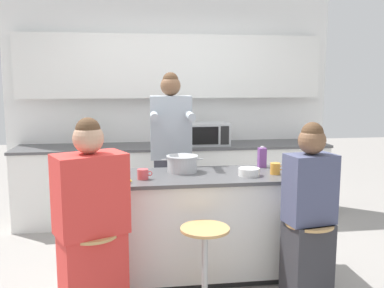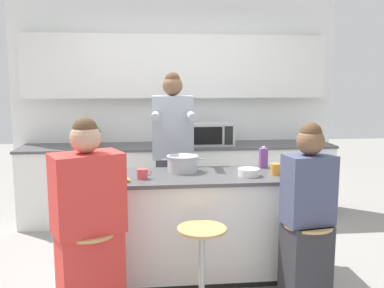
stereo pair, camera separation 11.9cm
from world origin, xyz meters
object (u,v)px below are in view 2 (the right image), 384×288
Objects in this scene: person_cooking at (173,162)px; person_seated_near at (307,223)px; kitchen_island at (193,225)px; microwave at (210,134)px; bar_stool_leftmost at (91,273)px; banana_bunch at (120,179)px; person_wrapped_blanket at (89,226)px; cooking_pot at (182,164)px; bar_stool_center at (202,268)px; coffee_cup_near at (276,169)px; juice_carton at (263,158)px; fruit_bowl at (249,172)px; bar_stool_rightmost at (306,263)px; coffee_cup_far at (142,174)px; potted_plant at (93,135)px.

person_cooking is 1.53m from person_seated_near.
kitchen_island is 3.63× the size of microwave.
bar_stool_leftmost is 0.73m from banana_bunch.
person_seated_near is at bearing -51.44° from person_cooking.
cooking_pot is (0.71, 0.72, 0.28)m from person_wrapped_blanket.
bar_stool_center is at bearing -90.00° from kitchen_island.
coffee_cup_near reaches higher than bar_stool_center.
banana_bunch is at bearing -161.81° from kitchen_island.
juice_carton is (1.45, 0.81, 0.30)m from person_wrapped_blanket.
bar_stool_leftmost is 3.60× the size of fruit_bowl.
person_cooking reaches higher than bar_stool_rightmost.
person_cooking is 0.94m from fruit_bowl.
banana_bunch is at bearing -151.93° from coffee_cup_far.
person_wrapped_blanket is at bearing 170.49° from person_seated_near.
person_seated_near is 7.44× the size of banana_bunch.
coffee_cup_near reaches higher than banana_bunch.
banana_bunch is 1.32m from juice_carton.
coffee_cup_near is at bearing 90.19° from person_seated_near.
bar_stool_leftmost is at bearing 170.75° from person_seated_near.
banana_bunch is at bearing -119.53° from microwave.
bar_stool_center is at bearing -83.97° from cooking_pot.
person_wrapped_blanket is at bearing -143.34° from kitchen_island.
kitchen_island is 7.93× the size of potted_plant.
fruit_bowl is 1.59m from microwave.
bar_stool_leftmost is at bearing -150.39° from juice_carton.
potted_plant is (-0.41, 1.72, 0.12)m from banana_bunch.
bar_stool_leftmost is at bearing -179.87° from bar_stool_rightmost.
person_wrapped_blanket is at bearing -127.28° from coffee_cup_far.
kitchen_island is at bearing -76.62° from person_cooking.
juice_carton reaches higher than coffee_cup_far.
kitchen_island is at bearing -59.75° from cooking_pot.
juice_carton is at bearing 57.21° from fruit_bowl.
person_seated_near is at bearing -24.55° from person_wrapped_blanket.
microwave is at bearing 61.18° from bar_stool_leftmost.
coffee_cup_far is 1.78m from microwave.
coffee_cup_near is at bearing 6.17° from fruit_bowl.
person_cooking is 0.80m from coffee_cup_far.
kitchen_island is at bearing 173.88° from coffee_cup_near.
bar_stool_rightmost is 2.85m from potted_plant.
microwave is at bearing 60.47° from banana_bunch.
bar_stool_rightmost is 5.26× the size of coffee_cup_far.
person_wrapped_blanket is 3.98× the size of cooking_pot.
bar_stool_leftmost is 2.48m from microwave.
bar_stool_center is 0.36× the size of person_cooking.
microwave is at bearing 91.71° from person_seated_near.
bar_stool_leftmost is at bearing -179.97° from bar_stool_center.
kitchen_island is 16.23× the size of coffee_cup_far.
person_cooking is 9.10× the size of juice_carton.
potted_plant reaches higher than cooking_pot.
potted_plant reaches higher than bar_stool_leftmost.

